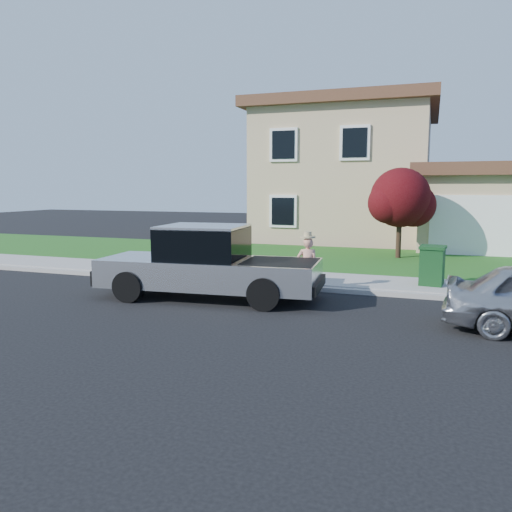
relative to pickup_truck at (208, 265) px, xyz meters
The scene contains 9 objects.
ground 1.66m from the pickup_truck, 56.50° to the right, with size 80.00×80.00×0.00m, color black.
curb 2.59m from the pickup_truck, 43.56° to the left, with size 40.00×0.20×0.12m, color gray.
sidewalk 3.41m from the pickup_truck, 57.42° to the left, with size 40.00×2.00×0.15m, color gray.
lawn 7.56m from the pickup_truck, 76.22° to the left, with size 40.00×7.00×0.10m, color #194513.
house 15.51m from the pickup_truck, 82.11° to the left, with size 14.00×11.30×6.85m.
pickup_truck is the anchor object (origin of this frame).
woman 2.49m from the pickup_truck, 29.44° to the left, with size 0.60×0.46×1.60m.
ornamental_tree 9.20m from the pickup_truck, 64.01° to the left, with size 2.41×2.17×3.31m.
trash_bin 5.86m from the pickup_truck, 28.78° to the left, with size 0.71×0.80×1.03m.
Camera 1 is at (4.27, -9.69, 2.69)m, focal length 35.00 mm.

